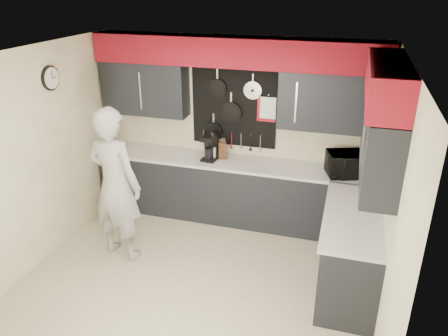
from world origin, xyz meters
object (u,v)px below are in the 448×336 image
(coffee_maker, at_px, (210,147))
(person, at_px, (115,185))
(microwave, at_px, (349,164))
(utensil_crock, at_px, (211,153))
(knife_block, at_px, (223,150))

(coffee_maker, distance_m, person, 1.49)
(microwave, relative_size, coffee_maker, 1.56)
(person, bearing_deg, coffee_maker, -112.03)
(utensil_crock, bearing_deg, knife_block, 25.81)
(microwave, bearing_deg, utensil_crock, 160.84)
(knife_block, bearing_deg, coffee_maker, -168.57)
(knife_block, distance_m, person, 1.64)
(microwave, xyz_separation_m, utensil_crock, (-1.89, 0.02, -0.07))
(utensil_crock, height_order, person, person)
(microwave, height_order, person, person)
(utensil_crock, bearing_deg, coffee_maker, -115.70)
(utensil_crock, height_order, coffee_maker, coffee_maker)
(knife_block, height_order, person, person)
(microwave, bearing_deg, person, -173.83)
(utensil_crock, xyz_separation_m, coffee_maker, (-0.01, -0.01, 0.10))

